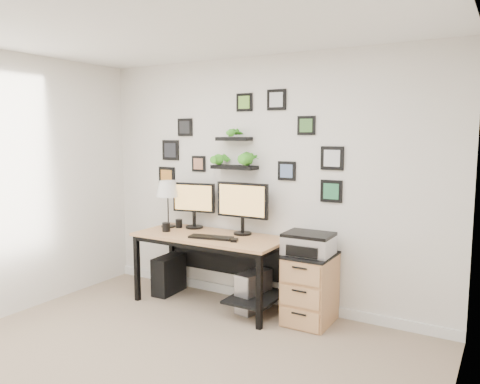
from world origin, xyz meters
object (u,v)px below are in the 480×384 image
Objects in this scene: monitor_left at (194,202)px; file_cabinet at (310,288)px; printer at (309,244)px; mug at (166,227)px; pc_tower_grey at (253,291)px; table_lamp at (168,190)px; desk at (215,246)px; monitor_right at (242,204)px; pc_tower_black at (169,274)px.

monitor_left is 0.76× the size of file_cabinet.
printer is at bearing -5.33° from monitor_left.
mug reaches higher than pc_tower_grey.
monitor_left is 0.33m from table_lamp.
mug is (-0.16, -0.30, -0.25)m from monitor_left.
desk reaches higher than file_cabinet.
monitor_left is 1.46m from printer.
monitor_right is at bearing 172.52° from file_cabinet.
mug is 1.68m from file_cabinet.
file_cabinet is (1.74, -0.03, -0.84)m from table_lamp.
mug is 1.17m from pc_tower_grey.
pc_tower_grey is 0.96× the size of printer.
mug is at bearing -174.10° from printer.
mug is at bearing -59.38° from pc_tower_black.
monitor_right is (0.24, 0.16, 0.45)m from desk.
pc_tower_black is at bearing 123.18° from mug.
printer is at bearing -143.85° from file_cabinet.
desk is 0.88m from table_lamp.
pc_tower_grey is (0.45, 0.04, -0.42)m from desk.
monitor_right reaches higher than printer.
pc_tower_grey is at bearing -178.28° from file_cabinet.
desk is 3.13× the size of monitor_left.
monitor_left reaches higher than desk.
mug is (-0.79, -0.28, -0.28)m from monitor_right.
mug is at bearing -160.28° from monitor_right.
pc_tower_grey is at bearing -2.31° from table_lamp.
pc_tower_black is at bearing 177.44° from desk.
pc_tower_black is 0.94× the size of printer.
desk is 2.39× the size of file_cabinet.
table_lamp is 1.22× the size of pc_tower_grey.
pc_tower_grey is at bearing -179.49° from printer.
table_lamp is (-0.29, -0.09, 0.13)m from monitor_left.
printer is at bearing -1.34° from table_lamp.
printer is at bearing 2.50° from desk.
file_cabinet is at bearing -1.58° from pc_tower_black.
mug is at bearing -167.81° from desk.
file_cabinet is (1.70, 0.03, 0.12)m from pc_tower_black.
desk is at bearing 12.19° from mug.
monitor_left reaches higher than pc_tower_black.
table_lamp reaches higher than pc_tower_black.
monitor_left is at bearing 175.24° from file_cabinet.
table_lamp is (-0.93, -0.08, 0.10)m from monitor_right.
desk is 3.53× the size of printer.
monitor_right is 1.31× the size of printer.
file_cabinet is (0.61, 0.02, 0.13)m from pc_tower_grey.
pc_tower_grey is at bearing -1.98° from pc_tower_black.
mug reaches higher than file_cabinet.
table_lamp reaches higher than desk.
mug is 0.23× the size of pc_tower_black.
pc_tower_grey is 0.65× the size of file_cabinet.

